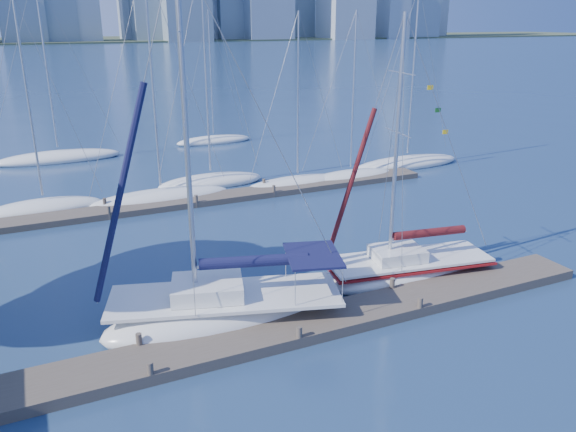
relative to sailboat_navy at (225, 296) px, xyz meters
name	(u,v)px	position (x,y,z in m)	size (l,w,h in m)	color
ground	(288,335)	(1.67, -1.87, -0.99)	(700.00, 700.00, 0.00)	navy
near_dock	(288,330)	(1.67, -1.87, -0.79)	(26.00, 2.00, 0.40)	#50453A
far_dock	(209,199)	(3.67, 14.13, -0.81)	(30.00, 1.80, 0.36)	#50453A
far_shore	(34,41)	(1.67, 318.13, -0.99)	(800.00, 100.00, 1.50)	#38472D
sailboat_navy	(225,296)	(0.00, 0.00, 0.00)	(9.49, 5.39, 13.42)	silver
sailboat_maroon	(408,257)	(8.33, 0.29, -0.08)	(7.90, 3.67, 11.36)	silver
bg_boat_0	(45,208)	(-5.55, 16.23, -0.73)	(6.73, 3.02, 12.21)	silver
bg_boat_1	(162,197)	(1.06, 15.38, -0.72)	(8.73, 3.40, 13.99)	silver
bg_boat_2	(211,181)	(4.88, 17.55, -0.71)	(7.43, 3.22, 14.37)	silver
bg_boat_3	(298,183)	(10.13, 15.01, -0.77)	(7.35, 2.67, 11.38)	silver
bg_boat_4	(350,176)	(14.13, 14.86, -0.76)	(7.09, 3.76, 11.46)	silver
bg_boat_5	(407,163)	(19.95, 16.30, -0.73)	(9.40, 4.26, 13.22)	silver
bg_boat_6	(59,157)	(-3.95, 29.19, -0.71)	(9.37, 2.67, 14.16)	silver
bg_boat_7	(214,140)	(9.26, 30.75, -0.76)	(7.11, 4.09, 11.67)	silver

